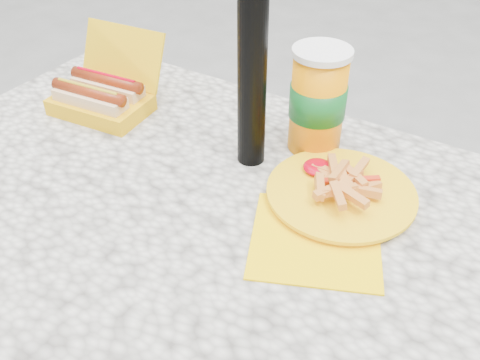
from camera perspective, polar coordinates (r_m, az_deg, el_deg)
The scene contains 4 objects.
picnic_table at distance 0.96m, azimuth -3.85°, elevation -7.72°, with size 1.20×0.80×0.75m.
hotdog_box at distance 1.16m, azimuth -14.51°, elevation 8.70°, with size 0.21×0.20×0.15m.
fries_plate at distance 0.90m, azimuth 10.49°, elevation -1.51°, with size 0.26×0.37×0.05m.
soda_cup at distance 0.99m, azimuth 8.29°, elevation 8.42°, with size 0.11×0.11×0.20m.
Camera 1 is at (0.41, -0.54, 1.32)m, focal length 40.00 mm.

